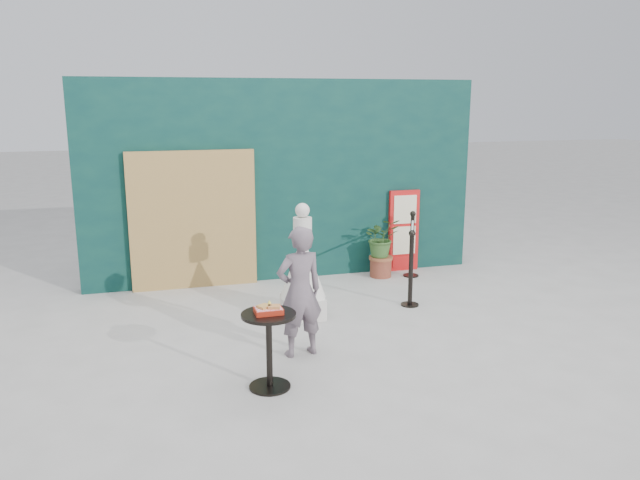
{
  "coord_description": "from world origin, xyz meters",
  "views": [
    {
      "loc": [
        -2.09,
        -6.03,
        2.71
      ],
      "look_at": [
        0.0,
        1.2,
        1.0
      ],
      "focal_mm": 35.0,
      "sensor_mm": 36.0,
      "label": 1
    }
  ],
  "objects": [
    {
      "name": "menu_board",
      "position": [
        1.9,
        2.95,
        0.65
      ],
      "size": [
        0.5,
        0.07,
        1.3
      ],
      "color": "red",
      "rests_on": "ground"
    },
    {
      "name": "back_wall",
      "position": [
        0.0,
        3.15,
        1.5
      ],
      "size": [
        6.0,
        0.3,
        3.0
      ],
      "primitive_type": "cube",
      "color": "#092C2C",
      "rests_on": "ground"
    },
    {
      "name": "planter",
      "position": [
        1.42,
        2.7,
        0.54
      ],
      "size": [
        0.55,
        0.47,
        0.93
      ],
      "color": "brown",
      "rests_on": "ground"
    },
    {
      "name": "statue",
      "position": [
        -0.21,
        1.25,
        0.6
      ],
      "size": [
        0.57,
        0.57,
        1.47
      ],
      "color": "beige",
      "rests_on": "ground"
    },
    {
      "name": "bamboo_fence",
      "position": [
        -1.4,
        2.94,
        1.0
      ],
      "size": [
        1.8,
        0.08,
        2.0
      ],
      "primitive_type": "cube",
      "color": "tan",
      "rests_on": "ground"
    },
    {
      "name": "stanchion_barrier",
      "position": [
        1.58,
        1.94,
        0.49
      ],
      "size": [
        0.84,
        1.54,
        1.03
      ],
      "color": "black",
      "rests_on": "ground"
    },
    {
      "name": "ground",
      "position": [
        0.0,
        0.0,
        0.0
      ],
      "size": [
        60.0,
        60.0,
        0.0
      ],
      "primitive_type": "plane",
      "color": "#ADAAA5",
      "rests_on": "ground"
    },
    {
      "name": "woman",
      "position": [
        -0.54,
        0.11,
        0.71
      ],
      "size": [
        0.57,
        0.43,
        1.42
      ],
      "primitive_type": "imported",
      "rotation": [
        0.0,
        0.0,
        3.32
      ],
      "color": "slate",
      "rests_on": "ground"
    },
    {
      "name": "food_basket",
      "position": [
        -1.02,
        -0.58,
        0.79
      ],
      "size": [
        0.26,
        0.19,
        0.11
      ],
      "color": "#AA2412",
      "rests_on": "cafe_table"
    },
    {
      "name": "cafe_table",
      "position": [
        -1.02,
        -0.59,
        0.5
      ],
      "size": [
        0.52,
        0.52,
        0.75
      ],
      "color": "black",
      "rests_on": "ground"
    }
  ]
}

